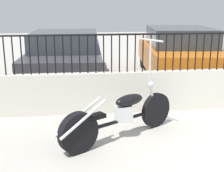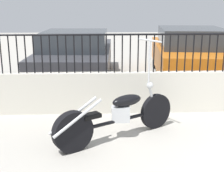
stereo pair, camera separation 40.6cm
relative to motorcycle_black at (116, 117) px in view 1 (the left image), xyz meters
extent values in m
cube|color=beige|center=(2.34, 1.30, 0.02)|extent=(10.64, 0.18, 0.80)
cylinder|color=black|center=(-1.85, 1.30, 0.78)|extent=(0.02, 0.02, 0.73)
cylinder|color=black|center=(-1.70, 1.30, 0.78)|extent=(0.02, 0.02, 0.73)
cylinder|color=black|center=(-1.55, 1.30, 0.78)|extent=(0.02, 0.02, 0.73)
cylinder|color=black|center=(-1.40, 1.30, 0.78)|extent=(0.02, 0.02, 0.73)
cylinder|color=black|center=(-1.25, 1.30, 0.78)|extent=(0.02, 0.02, 0.73)
cylinder|color=black|center=(-1.10, 1.30, 0.78)|extent=(0.02, 0.02, 0.73)
cylinder|color=black|center=(-0.96, 1.30, 0.78)|extent=(0.02, 0.02, 0.73)
cylinder|color=black|center=(-0.81, 1.30, 0.78)|extent=(0.02, 0.02, 0.73)
cylinder|color=black|center=(-0.66, 1.30, 0.78)|extent=(0.02, 0.02, 0.73)
cylinder|color=black|center=(-0.51, 1.30, 0.78)|extent=(0.02, 0.02, 0.73)
cylinder|color=black|center=(-0.36, 1.30, 0.78)|extent=(0.02, 0.02, 0.73)
cylinder|color=black|center=(-0.21, 1.30, 0.78)|extent=(0.02, 0.02, 0.73)
cylinder|color=black|center=(-0.06, 1.30, 0.78)|extent=(0.02, 0.02, 0.73)
cylinder|color=black|center=(0.09, 1.30, 0.78)|extent=(0.02, 0.02, 0.73)
cylinder|color=black|center=(0.24, 1.30, 0.78)|extent=(0.02, 0.02, 0.73)
cylinder|color=black|center=(0.39, 1.30, 0.78)|extent=(0.02, 0.02, 0.73)
cylinder|color=black|center=(0.54, 1.30, 0.78)|extent=(0.02, 0.02, 0.73)
cylinder|color=black|center=(0.69, 1.30, 0.78)|extent=(0.02, 0.02, 0.73)
cylinder|color=black|center=(0.84, 1.30, 0.78)|extent=(0.02, 0.02, 0.73)
cylinder|color=black|center=(0.99, 1.30, 0.78)|extent=(0.02, 0.02, 0.73)
cylinder|color=black|center=(1.14, 1.30, 0.78)|extent=(0.02, 0.02, 0.73)
cylinder|color=black|center=(1.29, 1.30, 0.78)|extent=(0.02, 0.02, 0.73)
cylinder|color=black|center=(1.44, 1.30, 0.78)|extent=(0.02, 0.02, 0.73)
cylinder|color=black|center=(1.59, 1.30, 0.78)|extent=(0.02, 0.02, 0.73)
cylinder|color=black|center=(1.74, 1.30, 0.78)|extent=(0.02, 0.02, 0.73)
cylinder|color=black|center=(1.89, 1.30, 0.78)|extent=(0.02, 0.02, 0.73)
cylinder|color=black|center=(2.04, 1.30, 0.78)|extent=(0.02, 0.02, 0.73)
cylinder|color=black|center=(2.19, 1.30, 0.78)|extent=(0.02, 0.02, 0.73)
cylinder|color=black|center=(0.76, 0.46, -0.08)|extent=(0.55, 0.38, 0.60)
cylinder|color=black|center=(-0.58, -0.35, -0.08)|extent=(0.59, 0.43, 0.61)
cylinder|color=black|center=(0.09, 0.06, -0.08)|extent=(1.26, 0.80, 0.06)
cube|color=silver|center=(0.13, 0.08, 0.02)|extent=(0.28, 0.18, 0.24)
ellipsoid|color=black|center=(0.24, 0.14, 0.22)|extent=(0.56, 0.45, 0.18)
cube|color=black|center=(-0.32, -0.20, 0.10)|extent=(0.32, 0.28, 0.06)
cylinder|color=silver|center=(0.68, 0.42, 0.17)|extent=(0.21, 0.15, 0.51)
sphere|color=silver|center=(0.63, 0.39, 0.40)|extent=(0.11, 0.11, 0.11)
cylinder|color=silver|center=(0.61, 0.37, 0.77)|extent=(0.03, 0.03, 0.71)
cylinder|color=silver|center=(0.61, 0.37, 1.13)|extent=(0.30, 0.46, 0.03)
cylinder|color=silver|center=(-0.50, -0.39, 0.14)|extent=(0.69, 0.44, 0.44)
cylinder|color=silver|center=(-0.57, -0.27, 0.14)|extent=(0.69, 0.44, 0.44)
cylinder|color=black|center=(-1.64, 5.60, -0.06)|extent=(0.14, 0.64, 0.64)
cylinder|color=black|center=(0.13, 5.50, -0.06)|extent=(0.14, 0.64, 0.64)
cylinder|color=black|center=(-1.79, 2.88, -0.06)|extent=(0.14, 0.64, 0.64)
cylinder|color=black|center=(-0.02, 2.78, -0.06)|extent=(0.14, 0.64, 0.64)
cube|color=#38383D|center=(-0.83, 4.19, 0.17)|extent=(2.11, 4.48, 0.63)
cube|color=#2D3338|center=(-0.84, 3.97, 0.72)|extent=(1.80, 2.19, 0.47)
cylinder|color=black|center=(1.65, 5.57, -0.06)|extent=(0.18, 0.65, 0.64)
cylinder|color=black|center=(3.36, 5.38, -0.06)|extent=(0.18, 0.65, 0.64)
cylinder|color=black|center=(1.34, 2.89, -0.06)|extent=(0.18, 0.65, 0.64)
cylinder|color=black|center=(3.05, 2.70, -0.06)|extent=(0.18, 0.65, 0.64)
cube|color=orange|center=(2.35, 4.14, 0.20)|extent=(2.31, 4.53, 0.68)
cube|color=#2D3338|center=(2.32, 3.92, 0.79)|extent=(1.88, 2.26, 0.50)
camera|label=1|loc=(-0.60, -4.46, 1.70)|focal=50.00mm
camera|label=2|loc=(-0.20, -4.49, 1.70)|focal=50.00mm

